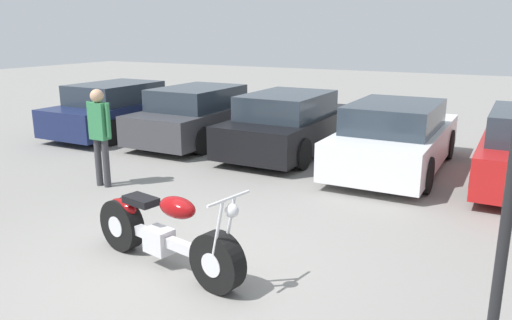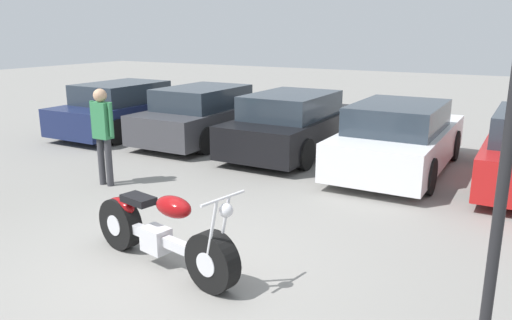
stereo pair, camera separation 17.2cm
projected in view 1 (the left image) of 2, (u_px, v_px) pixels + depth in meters
ground_plane at (176, 267)px, 5.99m from camera, size 60.00×60.00×0.00m
motorcycle at (164, 234)px, 5.89m from camera, size 2.36×0.87×1.12m
parked_car_navy at (121, 109)px, 13.61m from camera, size 1.88×4.38×1.39m
parked_car_dark_grey at (202, 115)px, 12.69m from camera, size 1.88×4.38×1.39m
parked_car_black at (290, 124)px, 11.49m from camera, size 1.88×4.38×1.39m
parked_car_white at (395, 138)px, 10.03m from camera, size 1.88×4.38×1.39m
person_standing at (100, 129)px, 8.83m from camera, size 0.52×0.24×1.77m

